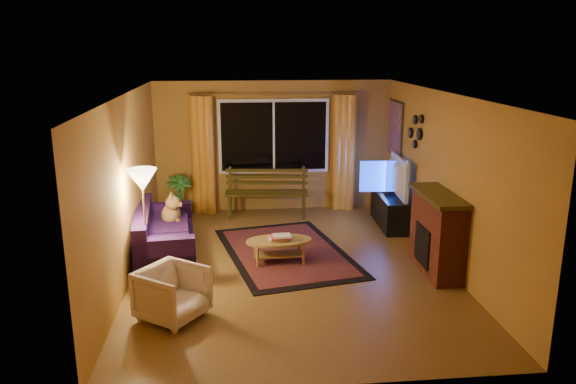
{
  "coord_description": "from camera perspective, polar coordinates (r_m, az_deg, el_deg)",
  "views": [
    {
      "loc": [
        -0.82,
        -7.64,
        3.16
      ],
      "look_at": [
        0.0,
        0.3,
        1.05
      ],
      "focal_mm": 35.0,
      "sensor_mm": 36.0,
      "label": 1
    }
  ],
  "objects": [
    {
      "name": "television",
      "position": [
        10.05,
        10.56,
        1.59
      ],
      "size": [
        0.24,
        1.21,
        0.69
      ],
      "primitive_type": "imported",
      "rotation": [
        0.0,
        0.0,
        1.5
      ],
      "color": "black",
      "rests_on": "tv_console"
    },
    {
      "name": "wall_back",
      "position": [
        10.85,
        -1.48,
        4.67
      ],
      "size": [
        4.5,
        0.02,
        2.5
      ],
      "primitive_type": "cube",
      "color": "#B27F32",
      "rests_on": "ground"
    },
    {
      "name": "curtain_right",
      "position": [
        10.93,
        5.67,
        3.98
      ],
      "size": [
        0.36,
        0.36,
        2.24
      ],
      "primitive_type": "cylinder",
      "color": "orange",
      "rests_on": "ground"
    },
    {
      "name": "curtain_rod",
      "position": [
        10.61,
        -1.46,
        9.89
      ],
      "size": [
        3.2,
        0.03,
        0.03
      ],
      "primitive_type": "cylinder",
      "rotation": [
        0.0,
        1.57,
        0.0
      ],
      "color": "#BF8C3F",
      "rests_on": "wall_back"
    },
    {
      "name": "tv_console",
      "position": [
        10.21,
        10.39,
        -1.83
      ],
      "size": [
        0.5,
        1.36,
        0.56
      ],
      "primitive_type": "cube",
      "rotation": [
        0.0,
        0.0,
        -0.04
      ],
      "color": "black",
      "rests_on": "ground"
    },
    {
      "name": "painting",
      "position": [
        10.64,
        10.83,
        6.39
      ],
      "size": [
        0.04,
        0.76,
        0.96
      ],
      "primitive_type": "cube",
      "color": "#C6531C",
      "rests_on": "wall_right"
    },
    {
      "name": "sofa",
      "position": [
        8.66,
        -12.35,
        -4.18
      ],
      "size": [
        1.01,
        2.02,
        0.79
      ],
      "primitive_type": "cube",
      "rotation": [
        0.0,
        0.0,
        0.09
      ],
      "color": "#1E0C32",
      "rests_on": "ground"
    },
    {
      "name": "ceiling",
      "position": [
        7.71,
        0.23,
        9.97
      ],
      "size": [
        4.5,
        6.0,
        0.02
      ],
      "primitive_type": "cube",
      "color": "white",
      "rests_on": "ground"
    },
    {
      "name": "dog",
      "position": [
        9.0,
        -11.82,
        -1.94
      ],
      "size": [
        0.44,
        0.5,
        0.45
      ],
      "primitive_type": null,
      "rotation": [
        0.0,
        0.0,
        0.4
      ],
      "color": "olive",
      "rests_on": "sofa"
    },
    {
      "name": "curtain_left",
      "position": [
        10.73,
        -8.64,
        3.68
      ],
      "size": [
        0.36,
        0.36,
        2.24
      ],
      "primitive_type": "cylinder",
      "color": "orange",
      "rests_on": "ground"
    },
    {
      "name": "wall_left",
      "position": [
        8.0,
        -16.08,
        0.41
      ],
      "size": [
        0.02,
        6.0,
        2.5
      ],
      "primitive_type": "cube",
      "color": "#B27F32",
      "rests_on": "ground"
    },
    {
      "name": "rug",
      "position": [
        8.82,
        -0.19,
        -6.13
      ],
      "size": [
        2.27,
        3.06,
        0.02
      ],
      "primitive_type": "cube",
      "rotation": [
        0.0,
        0.0,
        0.2
      ],
      "color": "#852805",
      "rests_on": "ground"
    },
    {
      "name": "armchair",
      "position": [
        6.82,
        -11.67,
        -9.84
      ],
      "size": [
        0.92,
        0.93,
        0.7
      ],
      "primitive_type": "imported",
      "rotation": [
        0.0,
        0.0,
        0.93
      ],
      "color": "beige",
      "rests_on": "ground"
    },
    {
      "name": "potted_plant",
      "position": [
        10.44,
        -10.98,
        -0.64
      ],
      "size": [
        0.61,
        0.61,
        0.86
      ],
      "primitive_type": "imported",
      "rotation": [
        0.0,
        0.0,
        0.33
      ],
      "color": "#235B1E",
      "rests_on": "ground"
    },
    {
      "name": "floor_lamp",
      "position": [
        7.83,
        -14.3,
        -3.31
      ],
      "size": [
        0.27,
        0.27,
        1.57
      ],
      "primitive_type": "cylinder",
      "rotation": [
        0.0,
        0.0,
        -0.03
      ],
      "color": "#BF8C3F",
      "rests_on": "ground"
    },
    {
      "name": "window",
      "position": [
        10.75,
        -1.46,
        5.65
      ],
      "size": [
        2.0,
        0.02,
        1.3
      ],
      "primitive_type": "cube",
      "color": "black",
      "rests_on": "wall_back"
    },
    {
      "name": "wall_right",
      "position": [
        8.45,
        15.64,
        1.2
      ],
      "size": [
        0.02,
        6.0,
        2.5
      ],
      "primitive_type": "cube",
      "color": "#B27F32",
      "rests_on": "ground"
    },
    {
      "name": "mirror_cluster",
      "position": [
        9.53,
        12.77,
        6.25
      ],
      "size": [
        0.06,
        0.6,
        0.56
      ],
      "primitive_type": null,
      "color": "black",
      "rests_on": "wall_right"
    },
    {
      "name": "bench",
      "position": [
        10.55,
        -2.16,
        -1.31
      ],
      "size": [
        1.58,
        0.6,
        0.46
      ],
      "primitive_type": "cube",
      "rotation": [
        0.0,
        0.0,
        -0.09
      ],
      "color": "#352D0B",
      "rests_on": "ground"
    },
    {
      "name": "coffee_table",
      "position": [
        8.4,
        -0.92,
        -5.99
      ],
      "size": [
        1.02,
        1.02,
        0.36
      ],
      "primitive_type": "cylinder",
      "rotation": [
        0.0,
        0.0,
        0.05
      ],
      "color": "#A88340",
      "rests_on": "ground"
    },
    {
      "name": "floor",
      "position": [
        8.31,
        0.21,
        -7.61
      ],
      "size": [
        4.5,
        6.0,
        0.02
      ],
      "primitive_type": "cube",
      "color": "brown",
      "rests_on": "ground"
    },
    {
      "name": "fireplace",
      "position": [
        8.21,
        14.94,
        -4.24
      ],
      "size": [
        0.4,
        1.2,
        1.1
      ],
      "primitive_type": "cube",
      "color": "maroon",
      "rests_on": "ground"
    }
  ]
}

